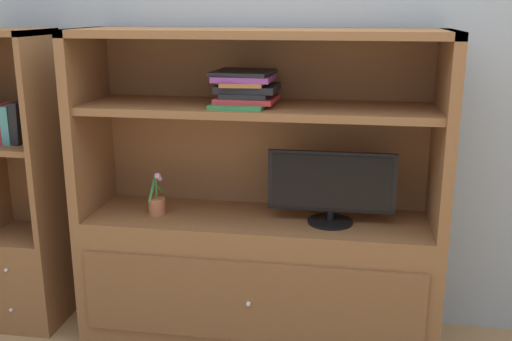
{
  "coord_description": "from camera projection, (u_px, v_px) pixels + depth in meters",
  "views": [
    {
      "loc": [
        0.44,
        -2.3,
        1.65
      ],
      "look_at": [
        0.0,
        0.35,
        0.91
      ],
      "focal_mm": 41.48,
      "sensor_mm": 36.0,
      "label": 1
    }
  ],
  "objects": [
    {
      "name": "magazine_stack",
      "position": [
        245.0,
        88.0,
        2.73
      ],
      "size": [
        0.3,
        0.35,
        0.16
      ],
      "color": "#338C4C",
      "rests_on": "media_console"
    },
    {
      "name": "tv_monitor",
      "position": [
        331.0,
        186.0,
        2.77
      ],
      "size": [
        0.6,
        0.22,
        0.35
      ],
      "color": "black",
      "rests_on": "media_console"
    },
    {
      "name": "upright_book_row",
      "position": [
        5.0,
        123.0,
        2.99
      ],
      "size": [
        0.21,
        0.14,
        0.21
      ],
      "color": "teal",
      "rests_on": "bookshelf_tall"
    },
    {
      "name": "bookshelf_tall",
      "position": [
        25.0,
        226.0,
        3.14
      ],
      "size": [
        0.39,
        0.4,
        1.56
      ],
      "color": "brown",
      "rests_on": "ground_plane"
    },
    {
      "name": "potted_plant",
      "position": [
        157.0,
        204.0,
        2.92
      ],
      "size": [
        0.08,
        0.09,
        0.22
      ],
      "color": "#B26642",
      "rests_on": "media_console"
    },
    {
      "name": "painted_rear_wall",
      "position": [
        269.0,
        59.0,
        3.03
      ],
      "size": [
        6.0,
        0.1,
        2.8
      ],
      "primitive_type": "cube",
      "color": "#9EA8B2",
      "rests_on": "ground_plane"
    },
    {
      "name": "media_console",
      "position": [
        258.0,
        248.0,
        2.95
      ],
      "size": [
        1.74,
        0.52,
        1.56
      ],
      "color": "brown",
      "rests_on": "ground_plane"
    }
  ]
}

